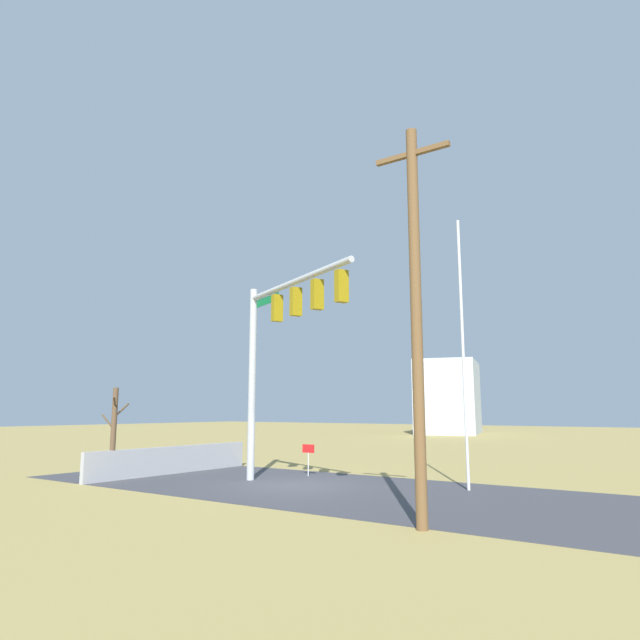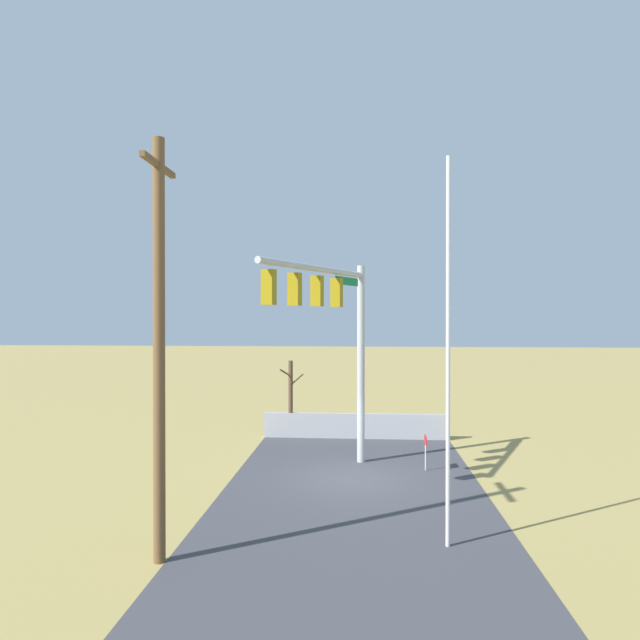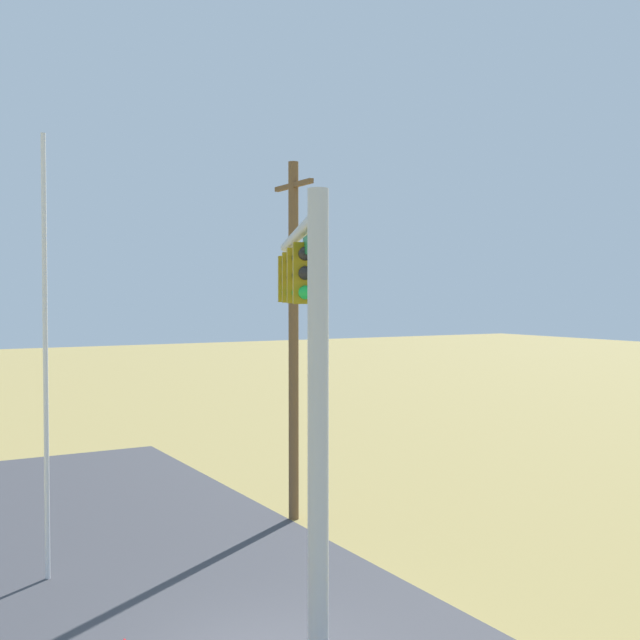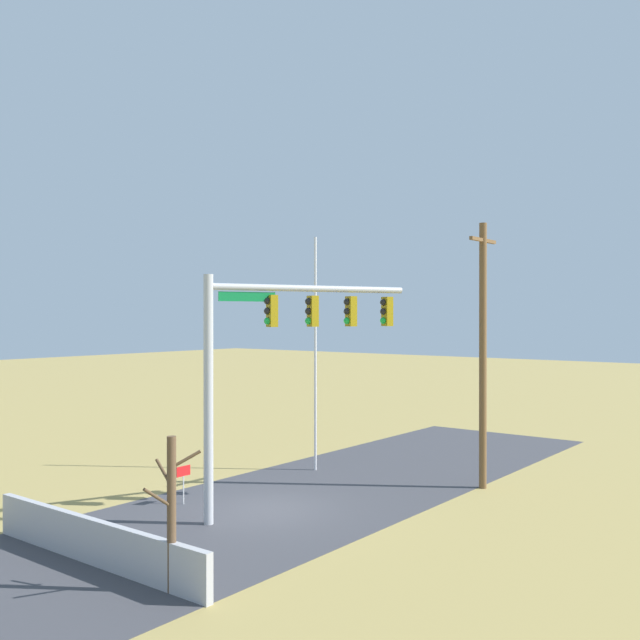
% 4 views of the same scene
% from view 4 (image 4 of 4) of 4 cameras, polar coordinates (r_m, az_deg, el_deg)
% --- Properties ---
extents(ground_plane, '(160.00, 160.00, 0.00)m').
position_cam_4_polar(ground_plane, '(22.94, -4.27, -14.81)').
color(ground_plane, '#9E894C').
extents(road_surface, '(28.00, 8.00, 0.01)m').
position_cam_4_polar(road_surface, '(25.96, 1.81, -13.01)').
color(road_surface, '#3D3D42').
rests_on(road_surface, ground_plane).
extents(sidewalk_corner, '(6.00, 6.00, 0.01)m').
position_cam_4_polar(sidewalk_corner, '(20.89, -10.97, -16.32)').
color(sidewalk_corner, '#B7B5AD').
rests_on(sidewalk_corner, ground_plane).
extents(retaining_fence, '(0.20, 8.07, 1.09)m').
position_cam_4_polar(retaining_fence, '(18.78, -17.65, -16.52)').
color(retaining_fence, '#A8A8AD').
rests_on(retaining_fence, ground_plane).
extents(signal_mast, '(6.30, 2.93, 7.19)m').
position_cam_4_polar(signal_mast, '(21.51, -3.57, -1.81)').
color(signal_mast, '#B2B5BA').
rests_on(signal_mast, ground_plane).
extents(flagpole, '(0.10, 0.10, 9.06)m').
position_cam_4_polar(flagpole, '(27.70, -0.37, -2.70)').
color(flagpole, silver).
rests_on(flagpole, ground_plane).
extents(utility_pole, '(1.90, 0.26, 9.22)m').
position_cam_4_polar(utility_pole, '(25.44, 12.88, -2.41)').
color(utility_pole, brown).
rests_on(utility_pole, ground_plane).
extents(bare_tree, '(1.27, 1.02, 3.38)m').
position_cam_4_polar(bare_tree, '(16.27, -11.79, -14.75)').
color(bare_tree, brown).
rests_on(bare_tree, ground_plane).
extents(open_sign, '(0.56, 0.04, 1.22)m').
position_cam_4_polar(open_sign, '(23.58, -10.85, -12.13)').
color(open_sign, silver).
rests_on(open_sign, ground_plane).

